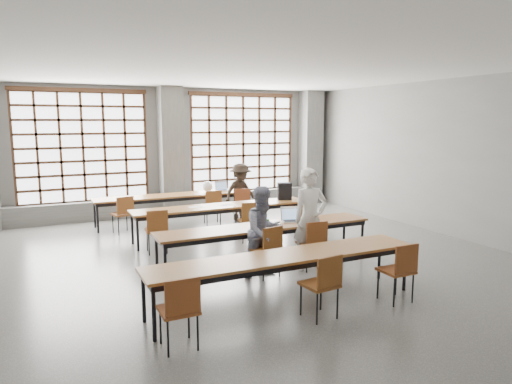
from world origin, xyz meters
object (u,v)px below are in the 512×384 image
(chair_back_left, at_px, (124,211))
(chair_mid_right, at_px, (306,212))
(plastic_bag, at_px, (208,187))
(laptop_front, at_px, (291,218))
(chair_back_mid, at_px, (213,204))
(chair_front_left, at_px, (268,246))
(mouse, at_px, (312,219))
(laptop_back, at_px, (223,188))
(chair_mid_centre, at_px, (250,218))
(green_box, at_px, (262,222))
(chair_near_left, at_px, (180,305))
(student_female, at_px, (264,231))
(desk_row_c, at_px, (266,229))
(phone, at_px, (278,225))
(desk_row_a, at_px, (175,197))
(chair_back_right, at_px, (242,201))
(chair_mid_left, at_px, (157,227))
(student_back, at_px, (241,192))
(desk_row_b, at_px, (222,208))
(desk_row_d, at_px, (286,259))
(red_pouch, at_px, (178,306))
(chair_front_right, at_px, (313,240))
(student_male, at_px, (310,219))
(chair_near_mid, at_px, (323,280))
(chair_near_right, at_px, (400,266))
(backpack, at_px, (284,191))

(chair_back_left, xyz_separation_m, chair_mid_right, (3.71, -1.91, 0.00))
(plastic_bag, bearing_deg, laptop_front, -86.93)
(chair_back_left, relative_size, chair_back_mid, 1.00)
(chair_front_left, distance_m, mouse, 1.39)
(laptop_back, xyz_separation_m, mouse, (0.16, -4.20, -0.04))
(chair_mid_centre, distance_m, chair_front_left, 2.26)
(green_box, distance_m, plastic_bag, 4.07)
(chair_near_left, distance_m, student_female, 2.75)
(desk_row_c, height_order, phone, phone)
(desk_row_a, height_order, chair_back_right, chair_back_right)
(chair_back_left, xyz_separation_m, chair_near_left, (-0.35, -5.83, 0.00))
(chair_mid_right, height_order, green_box, chair_mid_right)
(phone, height_order, plastic_bag, plastic_bag)
(chair_back_right, height_order, chair_front_left, same)
(desk_row_a, height_order, plastic_bag, plastic_bag)
(green_box, bearing_deg, chair_front_left, -108.25)
(chair_mid_left, distance_m, green_box, 2.15)
(mouse, xyz_separation_m, plastic_bag, (-0.60, 4.14, 0.12))
(chair_near_left, relative_size, mouse, 8.98)
(student_back, bearing_deg, desk_row_b, -140.34)
(desk_row_a, distance_m, desk_row_b, 1.99)
(chair_mid_left, height_order, green_box, chair_mid_left)
(desk_row_d, relative_size, laptop_back, 10.11)
(laptop_front, relative_size, red_pouch, 2.17)
(desk_row_b, xyz_separation_m, plastic_bag, (0.36, 1.96, 0.21))
(chair_front_right, height_order, student_male, student_male)
(desk_row_c, relative_size, student_male, 2.25)
(desk_row_b, xyz_separation_m, chair_back_left, (-1.93, 1.28, -0.13))
(chair_near_mid, distance_m, red_pouch, 1.91)
(student_male, xyz_separation_m, laptop_back, (0.19, 4.68, -0.10))
(chair_back_left, height_order, chair_back_right, same)
(chair_back_right, height_order, chair_mid_centre, same)
(chair_mid_right, xyz_separation_m, laptop_front, (-1.21, -1.43, 0.25))
(desk_row_c, distance_m, desk_row_d, 1.85)
(chair_near_right, relative_size, student_female, 0.58)
(desk_row_c, bearing_deg, laptop_back, 79.24)
(chair_front_left, xyz_separation_m, phone, (0.46, 0.53, 0.20))
(mouse, xyz_separation_m, green_box, (-1.00, 0.10, 0.03))
(chair_mid_right, distance_m, chair_near_right, 4.02)
(chair_mid_centre, distance_m, chair_mid_right, 1.40)
(chair_back_mid, height_order, student_male, student_male)
(desk_row_b, bearing_deg, chair_front_left, -95.70)
(chair_mid_right, bearing_deg, red_pouch, -136.61)
(student_male, xyz_separation_m, mouse, (0.35, 0.48, -0.14))
(chair_back_mid, bearing_deg, chair_near_left, -113.41)
(chair_front_right, relative_size, student_male, 0.50)
(phone, xyz_separation_m, backpack, (1.42, 2.31, 0.19))
(student_female, bearing_deg, student_back, 62.53)
(phone, bearing_deg, student_female, -140.19)
(desk_row_a, relative_size, laptop_back, 10.11)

